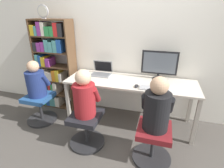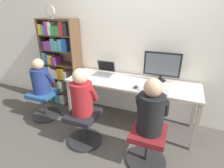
{
  "view_description": "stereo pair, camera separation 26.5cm",
  "coord_description": "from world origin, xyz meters",
  "views": [
    {
      "loc": [
        0.43,
        -2.22,
        1.81
      ],
      "look_at": [
        -0.25,
        0.13,
        0.77
      ],
      "focal_mm": 28.0,
      "sensor_mm": 36.0,
      "label": 1
    },
    {
      "loc": [
        0.68,
        -2.13,
        1.81
      ],
      "look_at": [
        -0.25,
        0.13,
        0.77
      ],
      "focal_mm": 28.0,
      "sensor_mm": 36.0,
      "label": 2
    }
  ],
  "objects": [
    {
      "name": "person_at_monitor",
      "position": [
        0.45,
        -0.4,
        0.78
      ],
      "size": [
        0.37,
        0.32,
        0.66
      ],
      "color": "black",
      "rests_on": "office_chair_left"
    },
    {
      "name": "person_near_shelf",
      "position": [
        -1.48,
        -0.05,
        0.74
      ],
      "size": [
        0.36,
        0.3,
        0.6
      ],
      "color": "navy",
      "rests_on": "office_chair_side"
    },
    {
      "name": "office_chair_right",
      "position": [
        -0.48,
        -0.36,
        0.27
      ],
      "size": [
        0.5,
        0.5,
        0.49
      ],
      "color": "#262628",
      "rests_on": "ground_plane"
    },
    {
      "name": "office_chair_left",
      "position": [
        0.45,
        -0.4,
        0.27
      ],
      "size": [
        0.5,
        0.5,
        0.49
      ],
      "color": "#262628",
      "rests_on": "ground_plane"
    },
    {
      "name": "bookshelf",
      "position": [
        -1.51,
        0.5,
        0.87
      ],
      "size": [
        0.73,
        0.31,
        1.67
      ],
      "color": "#513823",
      "rests_on": "ground_plane"
    },
    {
      "name": "person_at_laptop",
      "position": [
        -0.48,
        -0.36,
        0.77
      ],
      "size": [
        0.36,
        0.31,
        0.65
      ],
      "color": "maroon",
      "rests_on": "office_chair_right"
    },
    {
      "name": "desk_clock",
      "position": [
        -1.51,
        0.43,
        1.78
      ],
      "size": [
        0.2,
        0.03,
        0.22
      ],
      "color": "#B2B2B7",
      "rests_on": "bookshelf"
    },
    {
      "name": "ground_plane",
      "position": [
        0.0,
        0.0,
        0.0
      ],
      "size": [
        14.0,
        14.0,
        0.0
      ],
      "primitive_type": "plane",
      "color": "#4C4742"
    },
    {
      "name": "laptop",
      "position": [
        -0.54,
        0.48,
        0.82
      ],
      "size": [
        0.34,
        0.28,
        0.23
      ],
      "color": "gray",
      "rests_on": "desk"
    },
    {
      "name": "office_chair_side",
      "position": [
        -1.48,
        -0.05,
        0.27
      ],
      "size": [
        0.5,
        0.5,
        0.49
      ],
      "color": "#262628",
      "rests_on": "ground_plane"
    },
    {
      "name": "desk",
      "position": [
        0.0,
        0.33,
        0.69
      ],
      "size": [
        2.05,
        0.66,
        0.77
      ],
      "color": "beige",
      "rests_on": "ground_plane"
    },
    {
      "name": "computer_mouse_by_keyboard",
      "position": [
        0.13,
        0.13,
        0.78
      ],
      "size": [
        0.06,
        0.11,
        0.03
      ],
      "color": "black",
      "rests_on": "desk"
    },
    {
      "name": "wall_back",
      "position": [
        0.0,
        0.72,
        1.3
      ],
      "size": [
        10.0,
        0.05,
        2.6
      ],
      "color": "white",
      "rests_on": "ground_plane"
    },
    {
      "name": "keyboard",
      "position": [
        0.39,
        0.11,
        0.78
      ],
      "size": [
        0.41,
        0.15,
        0.03
      ],
      "color": "#B2B2B7",
      "rests_on": "desk"
    },
    {
      "name": "desktop_monitor",
      "position": [
        0.41,
        0.54,
        1.01
      ],
      "size": [
        0.56,
        0.17,
        0.46
      ],
      "color": "black",
      "rests_on": "desk"
    }
  ]
}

